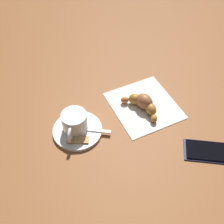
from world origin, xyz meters
name	(u,v)px	position (x,y,z in m)	size (l,w,h in m)	color
ground_plane	(111,115)	(0.00, 0.00, 0.00)	(1.80, 1.80, 0.00)	brown
saucer	(78,130)	(-0.11, -0.02, 0.01)	(0.14, 0.14, 0.01)	white
espresso_cup	(75,122)	(-0.11, -0.02, 0.04)	(0.07, 0.09, 0.06)	white
teaspoon	(80,129)	(-0.10, -0.03, 0.01)	(0.12, 0.07, 0.01)	silver
sugar_packet	(78,140)	(-0.12, -0.06, 0.01)	(0.06, 0.02, 0.01)	tan
napkin	(144,105)	(0.10, 0.00, 0.00)	(0.18, 0.20, 0.00)	silver
croissant	(143,103)	(0.10, -0.01, 0.02)	(0.09, 0.12, 0.05)	#B66E2C
cell_phone	(211,152)	(0.20, -0.21, 0.00)	(0.16, 0.12, 0.01)	#161933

